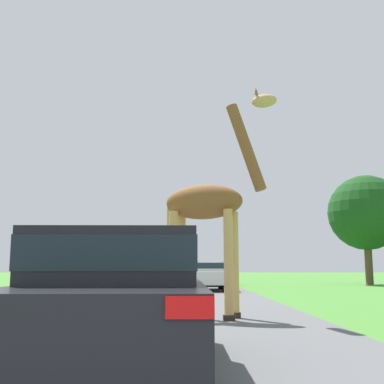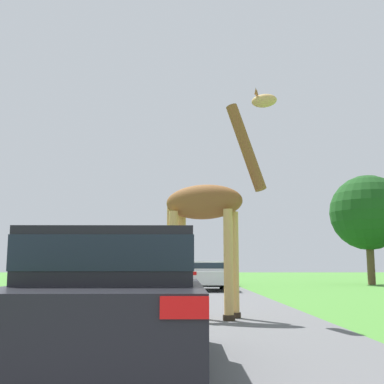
{
  "view_description": "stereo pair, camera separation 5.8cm",
  "coord_description": "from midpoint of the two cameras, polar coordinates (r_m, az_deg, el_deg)",
  "views": [
    {
      "loc": [
        0.66,
        -1.13,
        1.12
      ],
      "look_at": [
        0.85,
        9.49,
        2.75
      ],
      "focal_mm": 45.0,
      "sensor_mm": 36.0,
      "label": 1
    },
    {
      "loc": [
        0.72,
        -1.13,
        1.12
      ],
      "look_at": [
        0.85,
        9.49,
        2.75
      ],
      "focal_mm": 45.0,
      "sensor_mm": 36.0,
      "label": 2
    }
  ],
  "objects": [
    {
      "name": "giraffe_near_road",
      "position": [
        10.66,
        1.89,
        -2.36
      ],
      "size": [
        2.57,
        1.25,
        5.03
      ],
      "rotation": [
        0.0,
        0.0,
        -1.9
      ],
      "color": "tan",
      "rests_on": "ground"
    },
    {
      "name": "car_verge_right",
      "position": [
        28.21,
        2.53,
        -9.52
      ],
      "size": [
        1.73,
        4.54,
        1.36
      ],
      "color": "#144C28",
      "rests_on": "ground"
    },
    {
      "name": "car_lead_maroon",
      "position": [
        5.64,
        -9.26,
        -12.0
      ],
      "size": [
        1.97,
        4.1,
        1.51
      ],
      "color": "black",
      "rests_on": "ground"
    },
    {
      "name": "car_queue_right",
      "position": [
        22.52,
        1.79,
        -9.74
      ],
      "size": [
        1.93,
        4.01,
        1.31
      ],
      "color": "silver",
      "rests_on": "ground"
    },
    {
      "name": "car_queue_left",
      "position": [
        26.42,
        -7.4,
        -9.49
      ],
      "size": [
        1.79,
        4.46,
        1.35
      ],
      "color": "silver",
      "rests_on": "ground"
    },
    {
      "name": "tree_right_cluster",
      "position": [
        31.15,
        19.87,
        -2.34
      ],
      "size": [
        4.55,
        4.55,
        6.6
      ],
      "color": "brown",
      "rests_on": "ground"
    },
    {
      "name": "road",
      "position": [
        31.15,
        -2.32,
        -10.77
      ],
      "size": [
        7.18,
        120.0,
        0.0
      ],
      "color": "#5B5B5E",
      "rests_on": "ground"
    },
    {
      "name": "car_far_ahead",
      "position": [
        17.17,
        -12.64,
        -9.67
      ],
      "size": [
        1.72,
        3.99,
        1.47
      ],
      "color": "#561914",
      "rests_on": "ground"
    }
  ]
}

